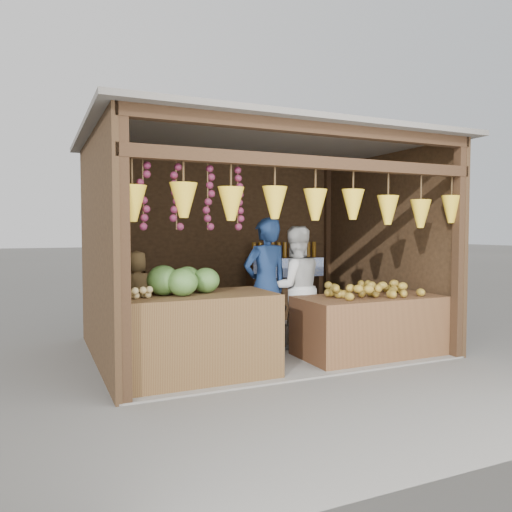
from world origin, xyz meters
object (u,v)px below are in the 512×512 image
(woman_standing, at_px, (295,288))
(vendor_seated, at_px, (137,292))
(counter_right, at_px, (369,326))
(man_standing, at_px, (266,286))
(counter_left, at_px, (194,336))

(woman_standing, distance_m, vendor_seated, 1.96)
(counter_right, height_order, man_standing, man_standing)
(counter_right, height_order, vendor_seated, vendor_seated)
(woman_standing, xyz_separation_m, vendor_seated, (-1.93, 0.34, 0.00))
(counter_left, bearing_deg, man_standing, 29.06)
(counter_right, bearing_deg, counter_left, -179.71)
(counter_left, xyz_separation_m, man_standing, (1.09, 0.61, 0.40))
(woman_standing, relative_size, vendor_seated, 1.60)
(counter_left, relative_size, vendor_seated, 1.68)
(woman_standing, bearing_deg, counter_left, 30.58)
(counter_left, height_order, woman_standing, woman_standing)
(counter_left, bearing_deg, woman_standing, 24.35)
(vendor_seated, bearing_deg, woman_standing, 178.25)
(man_standing, height_order, vendor_seated, man_standing)
(man_standing, distance_m, vendor_seated, 1.54)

